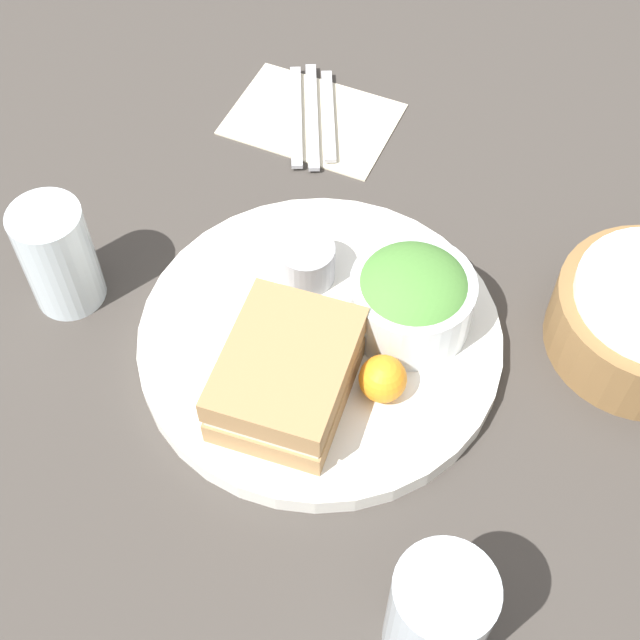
# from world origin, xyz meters

# --- Properties ---
(ground_plane) EXTENTS (4.00, 4.00, 0.00)m
(ground_plane) POSITION_xyz_m (0.00, 0.00, 0.00)
(ground_plane) COLOR #3D3833
(plate) EXTENTS (0.33, 0.33, 0.02)m
(plate) POSITION_xyz_m (0.00, 0.00, 0.01)
(plate) COLOR white
(plate) RESTS_ON ground_plane
(sandwich) EXTENTS (0.14, 0.11, 0.06)m
(sandwich) POSITION_xyz_m (0.07, -0.00, 0.05)
(sandwich) COLOR #A37A4C
(sandwich) RESTS_ON plate
(salad_bowl) EXTENTS (0.11, 0.11, 0.07)m
(salad_bowl) POSITION_xyz_m (-0.05, 0.07, 0.06)
(salad_bowl) COLOR white
(salad_bowl) RESTS_ON plate
(dressing_cup) EXTENTS (0.05, 0.05, 0.04)m
(dressing_cup) POSITION_xyz_m (-0.05, -0.04, 0.04)
(dressing_cup) COLOR #99999E
(dressing_cup) RESTS_ON plate
(orange_wedge) EXTENTS (0.04, 0.04, 0.04)m
(orange_wedge) POSITION_xyz_m (0.03, 0.07, 0.04)
(orange_wedge) COLOR orange
(orange_wedge) RESTS_ON plate
(drink_glass) EXTENTS (0.07, 0.07, 0.11)m
(drink_glass) POSITION_xyz_m (0.21, 0.18, 0.06)
(drink_glass) COLOR silver
(drink_glass) RESTS_ON ground_plane
(napkin) EXTENTS (0.13, 0.18, 0.00)m
(napkin) POSITION_xyz_m (-0.27, -0.13, 0.00)
(napkin) COLOR beige
(napkin) RESTS_ON ground_plane
(fork) EXTENTS (0.15, 0.08, 0.01)m
(fork) POSITION_xyz_m (-0.27, -0.15, 0.01)
(fork) COLOR #B2B2B7
(fork) RESTS_ON napkin
(knife) EXTENTS (0.16, 0.08, 0.01)m
(knife) POSITION_xyz_m (-0.27, -0.13, 0.01)
(knife) COLOR #B2B2B7
(knife) RESTS_ON napkin
(spoon) EXTENTS (0.14, 0.07, 0.01)m
(spoon) POSITION_xyz_m (-0.28, -0.11, 0.01)
(spoon) COLOR #B2B2B7
(spoon) RESTS_ON napkin
(water_glass) EXTENTS (0.07, 0.07, 0.11)m
(water_glass) POSITION_xyz_m (0.04, -0.24, 0.06)
(water_glass) COLOR silver
(water_glass) RESTS_ON ground_plane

